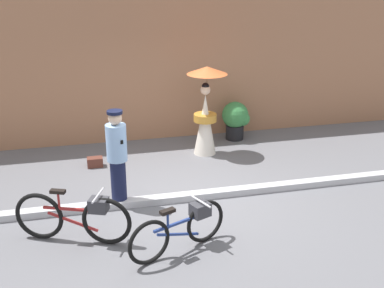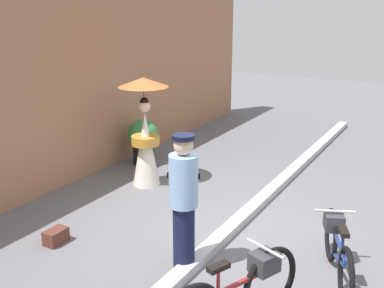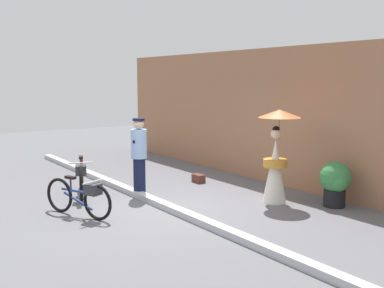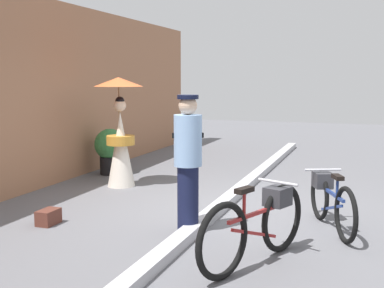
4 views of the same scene
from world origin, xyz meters
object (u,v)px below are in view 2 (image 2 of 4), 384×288
(person_officer, at_px, (184,200))
(backpack_on_pavement, at_px, (56,236))
(potted_plant_by_door, at_px, (144,139))
(bicycle_far_side, at_px, (337,247))
(person_with_parasol, at_px, (145,131))

(person_officer, xyz_separation_m, backpack_on_pavement, (-0.32, 1.80, -0.80))
(potted_plant_by_door, bearing_deg, backpack_on_pavement, -164.41)
(bicycle_far_side, distance_m, person_with_parasol, 3.92)
(person_with_parasol, height_order, backpack_on_pavement, person_with_parasol)
(bicycle_far_side, bearing_deg, person_officer, 114.38)
(person_officer, distance_m, person_with_parasol, 2.89)
(person_officer, height_order, backpack_on_pavement, person_officer)
(person_officer, height_order, potted_plant_by_door, person_officer)
(person_officer, bearing_deg, bicycle_far_side, -65.62)
(bicycle_far_side, xyz_separation_m, backpack_on_pavement, (-1.06, 3.42, -0.28))
(potted_plant_by_door, relative_size, backpack_on_pavement, 2.88)
(person_with_parasol, relative_size, potted_plant_by_door, 2.11)
(person_officer, height_order, person_with_parasol, person_with_parasol)
(person_officer, bearing_deg, person_with_parasol, 44.40)
(person_with_parasol, bearing_deg, person_officer, -135.60)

